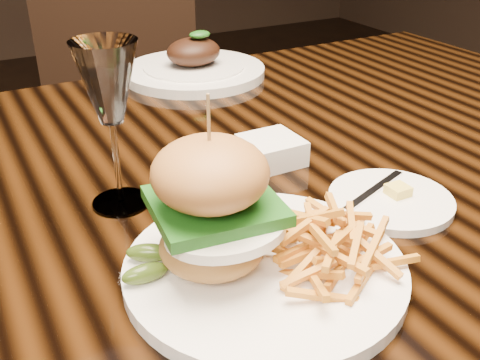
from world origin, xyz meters
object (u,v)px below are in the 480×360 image
far_dish (194,68)px  chair_far (125,98)px  wine_glass (108,88)px  dining_table (190,220)px  burger_plate (255,235)px

far_dish → chair_far: (0.01, 0.52, -0.23)m
wine_glass → chair_far: chair_far is taller
dining_table → far_dish: size_ratio=5.82×
wine_glass → chair_far: size_ratio=0.20×
wine_glass → far_dish: 0.51m
dining_table → far_dish: 0.42m
burger_plate → chair_far: chair_far is taller
wine_glass → burger_plate: bearing=-70.2°
far_dish → chair_far: bearing=89.1°
dining_table → wine_glass: bearing=-158.7°
dining_table → far_dish: far_dish is taller
dining_table → burger_plate: size_ratio=5.88×
wine_glass → chair_far: bearing=72.8°
dining_table → far_dish: (0.18, 0.37, 0.09)m
far_dish → chair_far: 0.57m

